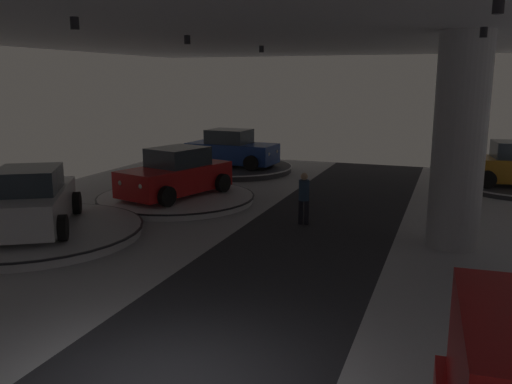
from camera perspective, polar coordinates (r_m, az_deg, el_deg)
column_right at (r=14.62m, az=20.83°, el=4.98°), size 1.32×1.32×5.50m
display_platform_deep_left at (r=25.61m, az=-2.54°, el=2.58°), size 5.74×5.74×0.28m
display_car_deep_left at (r=25.49m, az=-2.62°, el=4.56°), size 4.33×2.43×1.71m
display_platform_far_left at (r=19.42m, az=-8.49°, el=-0.64°), size 5.62×5.62×0.24m
display_car_far_left at (r=19.27m, az=-8.51°, el=1.89°), size 3.10×4.53×1.71m
display_platform_mid_left at (r=16.18m, az=-22.56°, el=-3.94°), size 5.99×5.99×0.27m
display_car_mid_left at (r=15.95m, az=-22.84°, el=-0.91°), size 3.74×4.52×1.71m
visitor_walking_near at (r=16.13m, az=5.13°, el=-0.35°), size 0.32×0.32×1.59m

